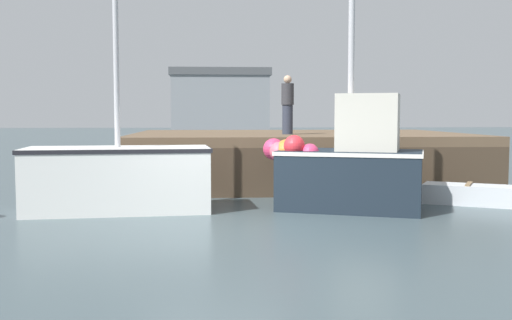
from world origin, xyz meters
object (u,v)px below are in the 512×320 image
at_px(fishing_boat_near_right, 350,165).
at_px(rowboat, 469,194).
at_px(fishing_boat_near_left, 118,177).
at_px(dockworker, 288,105).

xyz_separation_m(fishing_boat_near_right, rowboat, (2.79, 0.55, -0.71)).
xyz_separation_m(fishing_boat_near_left, rowboat, (7.54, 0.47, -0.49)).
xyz_separation_m(fishing_boat_near_left, dockworker, (3.95, 4.02, 1.53)).
bearing_deg(fishing_boat_near_left, rowboat, 3.57).
distance_m(fishing_boat_near_left, rowboat, 7.57).
height_order(fishing_boat_near_left, dockworker, fishing_boat_near_left).
bearing_deg(rowboat, fishing_boat_near_left, -176.43).
distance_m(fishing_boat_near_left, dockworker, 5.84).
height_order(fishing_boat_near_right, dockworker, fishing_boat_near_right).
relative_size(fishing_boat_near_right, rowboat, 2.22).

